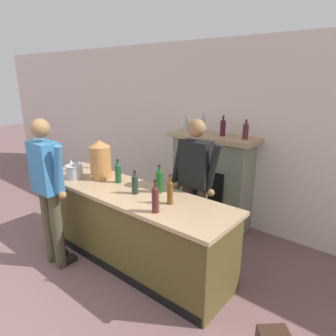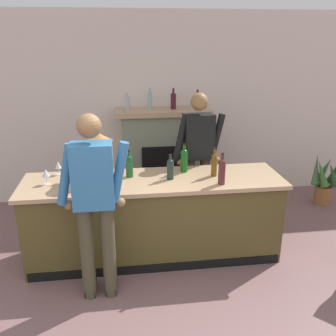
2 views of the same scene
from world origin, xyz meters
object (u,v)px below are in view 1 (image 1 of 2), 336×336
Objects in this scene: wine_glass_by_dispenser at (71,163)px; wine_glass_near_bucket at (79,165)px; ice_bucket_steel at (74,172)px; wine_bottle_port_short at (159,180)px; copper_dispenser at (100,159)px; wine_bottle_burgundy_dark at (170,191)px; wine_glass_front_left at (91,161)px; person_bartender at (195,184)px; fireplace_stone at (212,179)px; wine_bottle_chardonnay_pale at (155,198)px; wine_bottle_merlot_tall at (135,183)px; person_customer at (48,188)px; wine_bottle_rose_blush at (118,172)px.

wine_glass_near_bucket is (0.18, 0.02, 0.00)m from wine_glass_by_dispenser.
wine_bottle_port_short reaches higher than ice_bucket_steel.
copper_dispenser is at bearing 8.46° from wine_glass_by_dispenser.
wine_bottle_burgundy_dark is 1.61m from wine_glass_near_bucket.
wine_bottle_burgundy_dark reaches higher than wine_glass_by_dispenser.
copper_dispenser is at bearing 39.97° from ice_bucket_steel.
copper_dispenser is 0.53m from wine_glass_front_left.
wine_bottle_port_short is at bearing 6.73° from copper_dispenser.
person_bartender reaches higher than wine_glass_near_bucket.
wine_glass_near_bucket is at bearing 125.25° from ice_bucket_steel.
fireplace_stone is 5.28× the size of wine_bottle_burgundy_dark.
copper_dispenser is 0.41m from wine_glass_near_bucket.
wine_bottle_chardonnay_pale is 1.22× the size of wine_bottle_merlot_tall.
wine_bottle_port_short is at bearing -86.21° from fireplace_stone.
fireplace_stone is at bearing 67.96° from person_customer.
person_bartender is at bearing 22.66° from copper_dispenser.
person_customer reaches higher than fireplace_stone.
wine_glass_front_left is at bearing -169.88° from person_bartender.
wine_bottle_burgundy_dark is at bearing -83.51° from person_bartender.
fireplace_stone is 1.58m from wine_bottle_burgundy_dark.
fireplace_stone is 0.95× the size of person_customer.
wine_bottle_rose_blush is at bearing -11.98° from wine_glass_front_left.
ice_bucket_steel is 0.32m from wine_glass_by_dispenser.
wine_bottle_merlot_tall is (0.43, -0.13, -0.01)m from wine_bottle_rose_blush.
wine_glass_near_bucket is at bearing -172.03° from wine_bottle_rose_blush.
person_customer is at bearing -51.00° from wine_glass_by_dispenser.
wine_bottle_port_short reaches higher than wine_glass_near_bucket.
fireplace_stone is 6.15× the size of wine_bottle_merlot_tall.
wine_bottle_chardonnay_pale reaches higher than wine_bottle_port_short.
wine_glass_front_left is (-0.47, 0.19, -0.15)m from copper_dispenser.
wine_bottle_port_short reaches higher than wine_glass_front_left.
wine_glass_near_bucket is at bearing -129.37° from fireplace_stone.
person_customer is 1.03m from wine_glass_front_left.
wine_bottle_chardonnay_pale is (1.25, -0.32, -0.11)m from copper_dispenser.
wine_bottle_merlot_tall is 1.12m from wine_glass_near_bucket.
fireplace_stone reaches higher than wine_bottle_chardonnay_pale.
ice_bucket_steel is 1.29× the size of wine_glass_near_bucket.
wine_bottle_merlot_tall is 1.25m from wine_glass_front_left.
wine_bottle_merlot_tall reaches higher than wine_glass_near_bucket.
person_customer is 0.76m from copper_dispenser.
wine_bottle_port_short reaches higher than wine_bottle_merlot_tall.
wine_bottle_rose_blush reaches higher than ice_bucket_steel.
person_customer reaches higher than wine_glass_near_bucket.
wine_bottle_burgundy_dark is at bearing -8.70° from wine_glass_front_left.
wine_bottle_rose_blush is (0.58, 0.26, 0.05)m from ice_bucket_steel.
copper_dispenser reaches higher than wine_bottle_port_short.
person_customer is at bearing -162.00° from wine_bottle_chardonnay_pale.
fireplace_stone is at bearing 56.08° from ice_bucket_steel.
wine_bottle_rose_blush is 1.91× the size of wine_glass_front_left.
wine_bottle_merlot_tall is (0.74, -0.10, -0.13)m from copper_dispenser.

